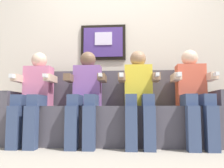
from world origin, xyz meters
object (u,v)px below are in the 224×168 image
object	(u,v)px
person_leftmost	(34,93)
person_right_center	(139,92)
person_left_center	(86,92)
couch	(113,118)
person_rightmost	(194,92)

from	to	relation	value
person_leftmost	person_right_center	size ratio (longest dim) A/B	1.00
person_leftmost	person_left_center	size ratio (longest dim) A/B	1.00
person_left_center	person_right_center	world-z (taller)	same
couch	person_leftmost	xyz separation A→B (m)	(-0.91, -0.17, 0.29)
person_leftmost	person_rightmost	bearing A→B (deg)	0.00
person_left_center	person_right_center	size ratio (longest dim) A/B	1.00
person_right_center	person_rightmost	world-z (taller)	same
person_leftmost	person_rightmost	xyz separation A→B (m)	(1.82, 0.00, 0.00)
couch	person_leftmost	size ratio (longest dim) A/B	2.32
couch	person_left_center	bearing A→B (deg)	-150.90
person_right_center	person_rightmost	xyz separation A→B (m)	(0.61, 0.00, 0.00)
person_left_center	person_leftmost	bearing A→B (deg)	-179.96
couch	person_leftmost	bearing A→B (deg)	-169.48
couch	person_rightmost	xyz separation A→B (m)	(0.91, -0.17, 0.29)
couch	person_left_center	size ratio (longest dim) A/B	2.32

